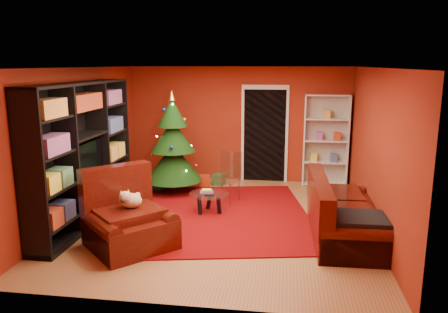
# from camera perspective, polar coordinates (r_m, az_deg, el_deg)

# --- Properties ---
(floor) EXTENTS (5.00, 5.50, 0.05)m
(floor) POSITION_cam_1_polar(r_m,az_deg,el_deg) (7.65, -0.43, -8.52)
(floor) COLOR #956237
(floor) RESTS_ON ground
(ceiling) EXTENTS (5.00, 5.50, 0.05)m
(ceiling) POSITION_cam_1_polar(r_m,az_deg,el_deg) (7.16, -0.46, 11.73)
(ceiling) COLOR silver
(ceiling) RESTS_ON wall_back
(wall_back) EXTENTS (5.00, 0.05, 2.60)m
(wall_back) POSITION_cam_1_polar(r_m,az_deg,el_deg) (10.01, 1.92, 4.22)
(wall_back) COLOR maroon
(wall_back) RESTS_ON ground
(wall_left) EXTENTS (0.05, 5.50, 2.60)m
(wall_left) POSITION_cam_1_polar(r_m,az_deg,el_deg) (8.06, -18.50, 1.68)
(wall_left) COLOR maroon
(wall_left) RESTS_ON ground
(wall_right) EXTENTS (0.05, 5.50, 2.60)m
(wall_right) POSITION_cam_1_polar(r_m,az_deg,el_deg) (7.36, 19.39, 0.68)
(wall_right) COLOR maroon
(wall_right) RESTS_ON ground
(doorway) EXTENTS (1.06, 0.60, 2.16)m
(doorway) POSITION_cam_1_polar(r_m,az_deg,el_deg) (9.96, 5.32, 2.68)
(doorway) COLOR black
(doorway) RESTS_ON floor
(rug) EXTENTS (3.70, 4.10, 0.02)m
(rug) POSITION_cam_1_polar(r_m,az_deg,el_deg) (7.88, -0.35, -7.63)
(rug) COLOR #740507
(rug) RESTS_ON floor
(media_unit) EXTENTS (0.50, 3.10, 2.37)m
(media_unit) POSITION_cam_1_polar(r_m,az_deg,el_deg) (7.64, -18.01, 0.29)
(media_unit) COLOR black
(media_unit) RESTS_ON floor
(christmas_tree) EXTENTS (1.55, 1.55, 2.14)m
(christmas_tree) POSITION_cam_1_polar(r_m,az_deg,el_deg) (9.11, -6.69, 1.69)
(christmas_tree) COLOR black
(christmas_tree) RESTS_ON floor
(gift_box_teal) EXTENTS (0.36, 0.36, 0.29)m
(gift_box_teal) POSITION_cam_1_polar(r_m,az_deg,el_deg) (9.51, -8.77, -3.43)
(gift_box_teal) COLOR teal
(gift_box_teal) RESTS_ON floor
(gift_box_green) EXTENTS (0.29, 0.29, 0.24)m
(gift_box_green) POSITION_cam_1_polar(r_m,az_deg,el_deg) (9.78, -0.69, -3.02)
(gift_box_green) COLOR #1A5221
(gift_box_green) RESTS_ON floor
(gift_box_red) EXTENTS (0.29, 0.29, 0.24)m
(gift_box_red) POSITION_cam_1_polar(r_m,az_deg,el_deg) (9.67, -2.60, -3.20)
(gift_box_red) COLOR #A32B0F
(gift_box_red) RESTS_ON floor
(white_bookshelf) EXTENTS (0.96, 0.36, 2.07)m
(white_bookshelf) POSITION_cam_1_polar(r_m,az_deg,el_deg) (9.84, 13.15, 2.02)
(white_bookshelf) COLOR white
(white_bookshelf) RESTS_ON floor
(armchair) EXTENTS (1.70, 1.70, 0.94)m
(armchair) POSITION_cam_1_polar(r_m,az_deg,el_deg) (6.58, -12.21, -7.72)
(armchair) COLOR #380C07
(armchair) RESTS_ON rug
(dog) EXTENTS (0.49, 0.50, 0.31)m
(dog) POSITION_cam_1_polar(r_m,az_deg,el_deg) (6.57, -12.09, -5.63)
(dog) COLOR beige
(dog) RESTS_ON armchair
(sofa) EXTENTS (1.04, 2.22, 0.95)m
(sofa) POSITION_cam_1_polar(r_m,az_deg,el_deg) (7.07, 15.54, -6.47)
(sofa) COLOR #380C07
(sofa) RESTS_ON rug
(coffee_table) EXTENTS (0.84, 0.84, 0.45)m
(coffee_table) POSITION_cam_1_polar(r_m,az_deg,el_deg) (7.94, -1.94, -6.11)
(coffee_table) COLOR gray
(coffee_table) RESTS_ON rug
(acrylic_chair) EXTENTS (0.61, 0.63, 0.90)m
(acrylic_chair) POSITION_cam_1_polar(r_m,az_deg,el_deg) (8.45, 0.26, -3.14)
(acrylic_chair) COLOR #66605B
(acrylic_chair) RESTS_ON rug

